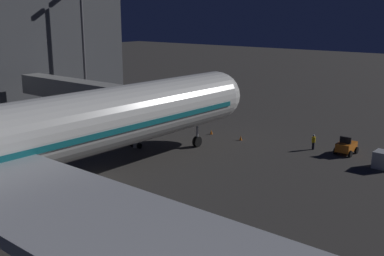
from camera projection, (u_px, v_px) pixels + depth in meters
ground_plane at (87, 184)px, 41.12m from camera, size 320.00×320.00×0.00m
jet_bridge at (92, 93)px, 55.57m from camera, size 23.38×3.40×6.92m
apron_floodlight_mast at (83, 42)px, 69.17m from camera, size 2.90×0.50×18.36m
baggage_tug_lead at (346, 147)px, 49.74m from camera, size 1.86×2.49×1.95m
baggage_container_near_belt at (384, 160)px, 45.13m from camera, size 1.84×1.72×1.65m
ground_crew_marshaller_fwd at (313, 141)px, 51.32m from camera, size 0.40×0.40×1.72m
traffic_cone_nose_port at (241, 138)px, 55.25m from camera, size 0.36×0.36×0.55m
traffic_cone_nose_starboard at (211, 132)px, 57.99m from camera, size 0.36×0.36×0.55m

